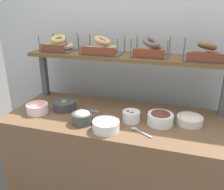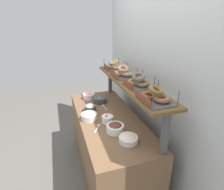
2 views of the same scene
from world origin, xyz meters
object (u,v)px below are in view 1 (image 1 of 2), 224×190
Objects in this scene: bowl_lox_spread at (37,107)px; bowl_potato_salad at (190,119)px; bagel_basket_poppy at (151,50)px; serving_spoon_near_plate at (138,131)px; bowl_chocolate_spread at (160,118)px; bagel_basket_plain at (59,45)px; bowl_veggie_mix at (65,105)px; bowl_scallion_spread at (106,125)px; bagel_basket_sesame at (102,48)px; bowl_beet_salad at (131,116)px; bagel_basket_cinnamon_raisin at (206,54)px; serving_spoon_by_edge at (85,110)px; bowl_tuna_salad at (82,117)px.

bowl_potato_salad is at bearing 7.84° from bowl_lox_spread.
bagel_basket_poppy is (0.82, 0.40, 0.43)m from bowl_lox_spread.
bowl_lox_spread is 0.83m from serving_spoon_near_plate.
bowl_potato_salad is 1.01× the size of bowl_chocolate_spread.
bowl_potato_salad is at bearing -11.38° from bagel_basket_plain.
bowl_chocolate_spread is (0.96, 0.09, 0.00)m from bowl_lox_spread.
bowl_veggie_mix is 1.02× the size of bowl_chocolate_spread.
bagel_basket_sesame reaches higher than bowl_scallion_spread.
bowl_beet_salad reaches higher than serving_spoon_near_plate.
bagel_basket_cinnamon_raisin is (0.47, 0.30, 0.43)m from bowl_beet_salad.
bowl_scallion_spread is 0.68m from bagel_basket_sesame.
serving_spoon_by_edge is at bearing 157.26° from serving_spoon_near_plate.
bowl_chocolate_spread is (-0.20, -0.06, 0.01)m from bowl_potato_salad.
bowl_chocolate_spread is at bearing -133.90° from bagel_basket_cinnamon_raisin.
bowl_scallion_spread is 0.64× the size of bagel_basket_poppy.
bowl_lox_spread is (-0.41, 0.06, -0.00)m from bowl_tuna_salad.
bagel_basket_sesame is at bearing 132.97° from serving_spoon_near_plate.
bowl_tuna_salad is 0.42m from serving_spoon_near_plate.
bowl_potato_salad is at bearing -34.85° from bagel_basket_poppy.
bowl_veggie_mix is at bearing -175.48° from serving_spoon_by_edge.
bagel_basket_sesame is at bearing 45.53° from bowl_veggie_mix.
bowl_tuna_salad is at bearing -164.15° from bowl_chocolate_spread.
bowl_scallion_spread is (0.20, -0.05, -0.00)m from bowl_tuna_salad.
bagel_basket_plain reaches higher than serving_spoon_by_edge.
bagel_basket_plain is at bearing 120.83° from bowl_veggie_mix.
bowl_lox_spread is (-0.61, 0.11, 0.00)m from bowl_scallion_spread.
bowl_chocolate_spread is (0.78, -0.03, 0.01)m from bowl_veggie_mix.
bowl_tuna_salad is at bearing -90.71° from bagel_basket_sesame.
bagel_basket_plain is at bearing 162.57° from bowl_chocolate_spread.
bowl_chocolate_spread is at bearing 31.27° from bowl_scallion_spread.
bowl_lox_spread is 0.58m from bagel_basket_plain.
bowl_chocolate_spread is 0.64× the size of bagel_basket_poppy.
serving_spoon_near_plate is 0.49× the size of bagel_basket_sesame.
bagel_basket_sesame is 0.40m from bagel_basket_poppy.
bagel_basket_cinnamon_raisin reaches higher than bowl_beet_salad.
serving_spoon_near_plate is at bearing -22.74° from serving_spoon_by_edge.
bowl_chocolate_spread is at bearing 6.09° from bowl_beet_salad.
bagel_basket_cinnamon_raisin is (0.81, 0.43, 0.43)m from bowl_tuna_salad.
bagel_basket_cinnamon_raisin is at bearing 73.73° from bowl_potato_salad.
bagel_basket_poppy reaches higher than bowl_tuna_salad.
bowl_veggie_mix is at bearing -166.90° from bagel_basket_cinnamon_raisin.
bowl_beet_salad is 0.55m from bagel_basket_poppy.
bowl_potato_salad is at bearing 11.93° from bowl_beet_salad.
bowl_veggie_mix is at bearing 164.02° from serving_spoon_near_plate.
bowl_scallion_spread is (-0.13, -0.19, 0.00)m from bowl_beet_salad.
bowl_veggie_mix is at bearing 151.36° from bowl_scallion_spread.
bowl_potato_salad reaches higher than serving_spoon_near_plate.
bagel_basket_plain reaches higher than serving_spoon_near_plate.
bowl_lox_spread is at bearing 171.93° from bowl_tuna_salad.
bowl_chocolate_spread is at bearing -162.29° from bowl_potato_salad.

